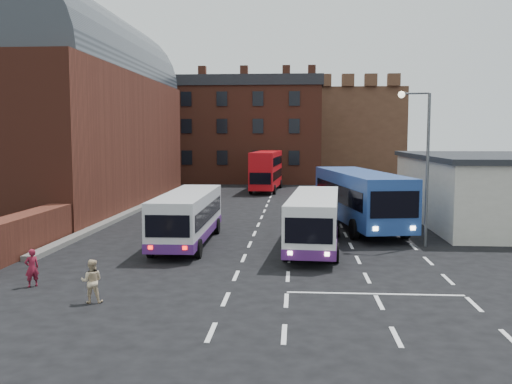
# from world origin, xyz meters

# --- Properties ---
(ground) EXTENTS (180.00, 180.00, 0.00)m
(ground) POSITION_xyz_m (0.00, 0.00, 0.00)
(ground) COLOR black
(railway_station) EXTENTS (12.00, 28.00, 16.00)m
(railway_station) POSITION_xyz_m (-15.50, 21.00, 7.64)
(railway_station) COLOR #602B1E
(railway_station) RESTS_ON ground
(forecourt_wall) EXTENTS (1.20, 10.00, 1.80)m
(forecourt_wall) POSITION_xyz_m (-10.20, 2.00, 0.90)
(forecourt_wall) COLOR #602B1E
(forecourt_wall) RESTS_ON ground
(cream_building) EXTENTS (10.40, 16.40, 4.25)m
(cream_building) POSITION_xyz_m (15.00, 14.00, 2.16)
(cream_building) COLOR beige
(cream_building) RESTS_ON ground
(brick_terrace) EXTENTS (22.00, 10.00, 11.00)m
(brick_terrace) POSITION_xyz_m (-6.00, 46.00, 5.50)
(brick_terrace) COLOR brown
(brick_terrace) RESTS_ON ground
(castle_keep) EXTENTS (22.00, 22.00, 12.00)m
(castle_keep) POSITION_xyz_m (6.00, 66.00, 6.00)
(castle_keep) COLOR brown
(castle_keep) RESTS_ON ground
(bus_white_outbound) EXTENTS (2.45, 9.44, 2.57)m
(bus_white_outbound) POSITION_xyz_m (-3.10, 5.62, 1.52)
(bus_white_outbound) COLOR silver
(bus_white_outbound) RESTS_ON ground
(bus_white_inbound) EXTENTS (2.95, 9.62, 2.59)m
(bus_white_inbound) POSITION_xyz_m (3.16, 4.84, 1.53)
(bus_white_inbound) COLOR silver
(bus_white_inbound) RESTS_ON ground
(bus_blue) EXTENTS (4.76, 12.35, 3.29)m
(bus_blue) POSITION_xyz_m (6.00, 11.35, 1.94)
(bus_blue) COLOR navy
(bus_blue) RESTS_ON ground
(bus_red_double) EXTENTS (2.90, 9.83, 3.89)m
(bus_red_double) POSITION_xyz_m (-0.66, 33.52, 2.07)
(bus_red_double) COLOR red
(bus_red_double) RESTS_ON ground
(street_lamp) EXTENTS (1.52, 0.47, 7.53)m
(street_lamp) POSITION_xyz_m (8.34, 5.76, 4.54)
(street_lamp) COLOR #505356
(street_lamp) RESTS_ON ground
(pedestrian_red) EXTENTS (0.59, 0.58, 1.37)m
(pedestrian_red) POSITION_xyz_m (-7.10, -2.91, 0.68)
(pedestrian_red) COLOR maroon
(pedestrian_red) RESTS_ON ground
(pedestrian_beige) EXTENTS (0.76, 0.64, 1.41)m
(pedestrian_beige) POSITION_xyz_m (-4.26, -4.67, 0.71)
(pedestrian_beige) COLOR #CDB48E
(pedestrian_beige) RESTS_ON ground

